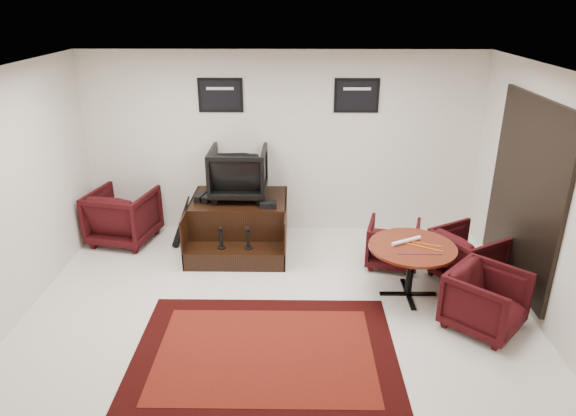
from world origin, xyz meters
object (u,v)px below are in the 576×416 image
(armchair_side, at_px, (123,213))
(table_chair_window, at_px, (467,253))
(table_chair_back, at_px, (393,242))
(shine_chair, at_px, (238,170))
(shine_podium, at_px, (239,225))
(meeting_table, at_px, (412,252))
(table_chair_corner, at_px, (486,298))

(armchair_side, bearing_deg, table_chair_window, 179.36)
(table_chair_back, bearing_deg, shine_chair, -3.77)
(shine_chair, height_order, table_chair_back, shine_chair)
(shine_chair, xyz_separation_m, table_chair_window, (3.09, -1.13, -0.76))
(armchair_side, bearing_deg, shine_podium, -171.92)
(meeting_table, height_order, table_chair_back, table_chair_back)
(armchair_side, bearing_deg, table_chair_corner, 167.40)
(shine_podium, bearing_deg, meeting_table, -31.55)
(shine_chair, distance_m, armchair_side, 1.91)
(shine_chair, distance_m, meeting_table, 2.78)
(shine_podium, xyz_separation_m, meeting_table, (2.26, -1.39, 0.27))
(meeting_table, relative_size, table_chair_corner, 1.36)
(shine_podium, relative_size, armchair_side, 1.60)
(shine_podium, distance_m, shine_chair, 0.82)
(shine_chair, xyz_separation_m, table_chair_back, (2.19, -0.72, -0.79))
(armchair_side, distance_m, table_chair_window, 4.99)
(shine_podium, distance_m, meeting_table, 2.67)
(meeting_table, bearing_deg, table_chair_back, 94.68)
(meeting_table, relative_size, table_chair_window, 1.37)
(armchair_side, height_order, meeting_table, armchair_side)
(shine_podium, relative_size, table_chair_window, 1.88)
(armchair_side, distance_m, table_chair_back, 4.03)
(shine_chair, height_order, armchair_side, shine_chair)
(table_chair_back, distance_m, table_chair_window, 0.98)
(table_chair_corner, bearing_deg, meeting_table, 88.59)
(table_chair_window, distance_m, table_chair_corner, 1.09)
(shine_chair, xyz_separation_m, meeting_table, (2.26, -1.53, -0.54))
(table_chair_back, height_order, table_chair_window, table_chair_window)
(meeting_table, xyz_separation_m, table_chair_back, (-0.07, 0.81, -0.25))
(meeting_table, height_order, table_chair_corner, table_chair_corner)
(table_chair_back, relative_size, table_chair_window, 0.91)
(meeting_table, bearing_deg, table_chair_corner, -43.83)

